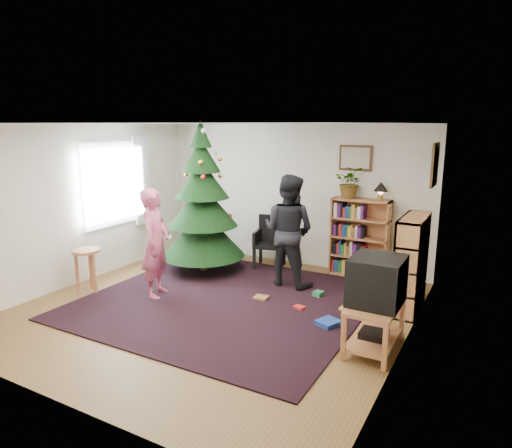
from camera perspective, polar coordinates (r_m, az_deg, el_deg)
The scene contains 23 objects.
floor at distance 6.43m, azimuth -5.16°, elevation -10.46°, with size 5.00×5.00×0.00m, color brown.
ceiling at distance 5.93m, azimuth -5.64°, elevation 12.41°, with size 5.00×5.00×0.00m, color white.
wall_back at distance 8.21m, azimuth 4.45°, elevation 3.65°, with size 5.00×0.02×2.50m, color silver.
wall_front at distance 4.30m, azimuth -24.51°, elevation -5.56°, with size 5.00×0.02×2.50m, color silver.
wall_left at distance 7.73m, azimuth -20.94°, elevation 2.31°, with size 0.02×5.00×2.50m, color silver.
wall_right at distance 5.12m, azimuth 18.46°, elevation -2.29°, with size 0.02×5.00×2.50m, color silver.
rug at distance 6.66m, azimuth -3.71°, elevation -9.52°, with size 3.80×3.60×0.02m, color black.
window_pane at distance 8.06m, azimuth -17.71°, elevation 4.74°, with size 0.04×1.20×1.40m, color silver.
curtain at distance 8.53m, azimuth -14.12°, elevation 5.33°, with size 0.06×0.35×1.60m, color silver.
picture_back at distance 7.71m, azimuth 12.34°, elevation 8.07°, with size 0.55×0.03×0.42m.
picture_right at distance 6.73m, azimuth 21.46°, elevation 6.92°, with size 0.03×0.50×0.60m.
christmas_tree at distance 7.76m, azimuth -6.70°, elevation 1.74°, with size 1.42×1.42×2.57m.
bookshelf_back at distance 7.73m, azimuth 12.83°, elevation -1.60°, with size 0.95×0.30×1.30m.
bookshelf_right at distance 6.52m, azimuth 18.82°, elevation -4.59°, with size 0.30×0.95×1.30m.
tv_stand at distance 5.39m, azimuth 14.60°, elevation -11.76°, with size 0.50×0.90×0.55m.
crt_tv at distance 5.21m, azimuth 14.86°, elevation -6.83°, with size 0.56×0.61×0.53m.
armchair at distance 8.10m, azimuth 2.01°, elevation -1.95°, with size 0.60×0.60×0.91m.
stool at distance 7.28m, azimuth -20.45°, elevation -4.15°, with size 0.40×0.40×0.67m.
person_standing at distance 6.77m, azimuth -12.44°, elevation -2.37°, with size 0.58×0.38×1.60m, color #B54861.
person_by_chair at distance 7.07m, azimuth 4.08°, elevation -0.85°, with size 0.85×0.66×1.75m, color black.
potted_plant at distance 7.63m, azimuth 11.71°, elevation 5.13°, with size 0.47×0.41×0.52m, color gray.
table_lamp at distance 7.51m, azimuth 15.34°, elevation 4.38°, with size 0.23×0.23×0.30m.
floor_clutter at distance 6.44m, azimuth 6.71°, elevation -10.09°, with size 1.39×1.07×0.08m.
Camera 1 is at (3.35, -4.90, 2.49)m, focal length 32.00 mm.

